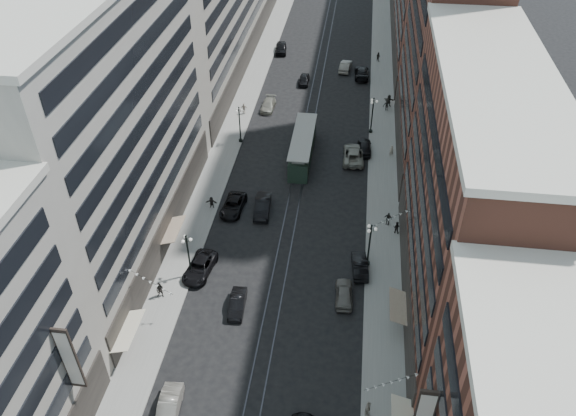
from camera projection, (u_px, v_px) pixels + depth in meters
The scene contains 36 objects.
ground at pixel (308, 129), 83.35m from camera, with size 220.00×220.00×0.00m, color black.
sidewalk_west at pixel (248, 93), 92.19m from camera, with size 4.00×180.00×0.15m, color gray.
sidewalk_east at pixel (382, 101), 89.98m from camera, with size 4.00×180.00×0.15m, color gray.
rail_west at pixel (310, 97), 91.20m from camera, with size 0.12×180.00×0.02m, color #2D2D33.
rail_east at pixel (319, 98), 91.06m from camera, with size 0.12×180.00×0.02m, color #2D2D33.
building_west_mid at pixel (113, 132), 55.37m from camera, with size 8.00×36.00×28.00m, color gray.
building_east_mid at pixel (467, 206), 49.32m from camera, with size 8.00×30.00×24.00m, color brown.
lamppost_sw_far at pixel (188, 254), 57.46m from camera, with size 1.03×1.14×5.52m.
lamppost_sw_mid at pixel (240, 123), 78.46m from camera, with size 1.03×1.14×5.52m.
lamppost_se_far at pixel (369, 244), 58.73m from camera, with size 1.03×1.14×5.52m.
lamppost_se_mid at pixel (372, 114), 80.51m from camera, with size 1.03×1.14×5.52m.
streetcar at pixel (303, 148), 76.23m from camera, with size 2.78×12.58×3.48m.
car_1 at pixel (169, 408), 46.27m from camera, with size 1.64×4.69×1.55m, color gray.
car_2 at pixel (200, 267), 59.31m from camera, with size 2.46×5.34×1.48m, color black.
car_4 at pixel (344, 293), 56.36m from camera, with size 1.77×4.41×1.50m, color #625E57.
car_5 at pixel (237, 304), 55.39m from camera, with size 1.46×4.19×1.38m, color black.
pedestrian_2 at pixel (160, 290), 56.29m from camera, with size 0.88×0.48×1.81m, color black.
pedestrian_4 at pixel (368, 409), 45.87m from camera, with size 1.09×0.49×1.85m, color #9E9383.
car_7 at pixel (233, 205), 67.68m from camera, with size 2.40×5.20×1.44m, color black.
car_8 at pixel (268, 105), 87.71m from camera, with size 1.94×4.77×1.38m, color gray.
car_9 at pixel (281, 48), 104.97m from camera, with size 2.01×4.99×1.70m, color black.
car_10 at pixel (360, 266), 59.51m from camera, with size 1.56×4.47×1.47m, color black.
car_11 at pixel (354, 154), 76.33m from camera, with size 2.78×6.03×1.68m, color gray.
car_12 at pixel (362, 73), 96.63m from camera, with size 2.36×5.80×1.68m, color black.
car_13 at pixel (304, 80), 94.72m from camera, with size 1.67×4.16×1.42m, color black.
car_14 at pixel (345, 66), 98.78m from camera, with size 1.72×4.92×1.62m, color slate.
pedestrian_5 at pixel (211, 202), 67.87m from camera, with size 1.39×0.40×1.50m, color black.
pedestrian_6 at pixel (244, 109), 86.13m from camera, with size 1.02×0.47×1.75m, color #BEAE9E.
pedestrian_7 at pixel (396, 227), 64.16m from camera, with size 0.75×0.41×1.55m, color black.
pedestrian_8 at pixel (391, 151), 76.78m from camera, with size 0.60×0.40×1.66m, color #ACA18E.
pedestrian_9 at pixel (387, 105), 86.91m from camera, with size 1.22×0.51×1.90m, color black.
car_extra_0 at pixel (262, 206), 67.35m from camera, with size 1.77×5.08×1.67m, color black.
car_extra_1 at pixel (365, 147), 77.95m from camera, with size 1.84×4.58×1.56m, color black.
pedestrian_extra_0 at pixel (378, 57), 101.61m from camera, with size 0.79×0.43×1.63m, color black.
pedestrian_extra_1 at pixel (388, 219), 65.31m from camera, with size 0.97×0.44×1.66m, color black.
pedestrian_extra_2 at pixel (389, 100), 88.11m from camera, with size 1.72×0.49×1.86m, color black.
Camera 1 is at (6.31, -12.48, 42.46)m, focal length 35.00 mm.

